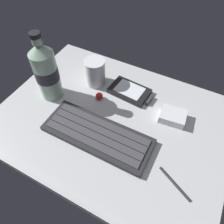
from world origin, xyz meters
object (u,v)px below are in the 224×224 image
object	(u,v)px
handheld_device	(131,92)
stylus_pen	(175,183)
juice_cup	(95,73)
trackball_mouse	(99,96)
keyboard	(97,134)
water_bottle	(46,71)
charger_block	(173,116)

from	to	relation	value
handheld_device	stylus_pen	distance (cm)	29.59
juice_cup	trackball_mouse	world-z (taller)	juice_cup
keyboard	stylus_pen	world-z (taller)	keyboard
keyboard	water_bottle	bearing A→B (deg)	160.61
trackball_mouse	water_bottle	bearing A→B (deg)	-160.54
charger_block	stylus_pen	xyz separation A→B (cm)	(6.31, -17.50, -0.85)
juice_cup	keyboard	bearing A→B (deg)	-58.32
handheld_device	charger_block	world-z (taller)	charger_block
keyboard	juice_cup	world-z (taller)	juice_cup
handheld_device	charger_block	size ratio (longest dim) A/B	1.89
charger_block	stylus_pen	world-z (taller)	charger_block
water_bottle	juice_cup	bearing A→B (deg)	49.03
charger_block	trackball_mouse	xyz separation A→B (cm)	(-21.98, -2.78, -0.10)
charger_block	trackball_mouse	world-z (taller)	charger_block
water_bottle	keyboard	bearing A→B (deg)	-19.39
juice_cup	water_bottle	distance (cm)	14.90
water_bottle	charger_block	size ratio (longest dim) A/B	2.97
juice_cup	handheld_device	bearing A→B (deg)	3.65
charger_block	keyboard	bearing A→B (deg)	-136.86
stylus_pen	water_bottle	bearing A→B (deg)	-165.91
juice_cup	water_bottle	bearing A→B (deg)	-130.97
juice_cup	trackball_mouse	distance (cm)	7.84
water_bottle	charger_block	xyz separation A→B (cm)	(35.75, 7.65, -7.81)
keyboard	water_bottle	distance (cm)	22.79
trackball_mouse	juice_cup	bearing A→B (deg)	128.81
juice_cup	stylus_pen	world-z (taller)	juice_cup
keyboard	handheld_device	world-z (taller)	keyboard
juice_cup	water_bottle	world-z (taller)	water_bottle
keyboard	charger_block	xyz separation A→B (cm)	(15.69, 14.70, 0.39)
trackball_mouse	stylus_pen	xyz separation A→B (cm)	(28.29, -14.72, -0.75)
juice_cup	charger_block	size ratio (longest dim) A/B	1.21
keyboard	stylus_pen	bearing A→B (deg)	-7.25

